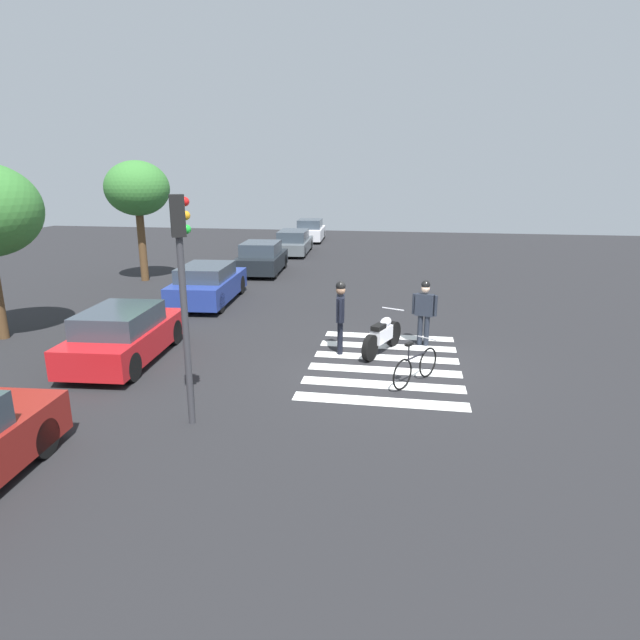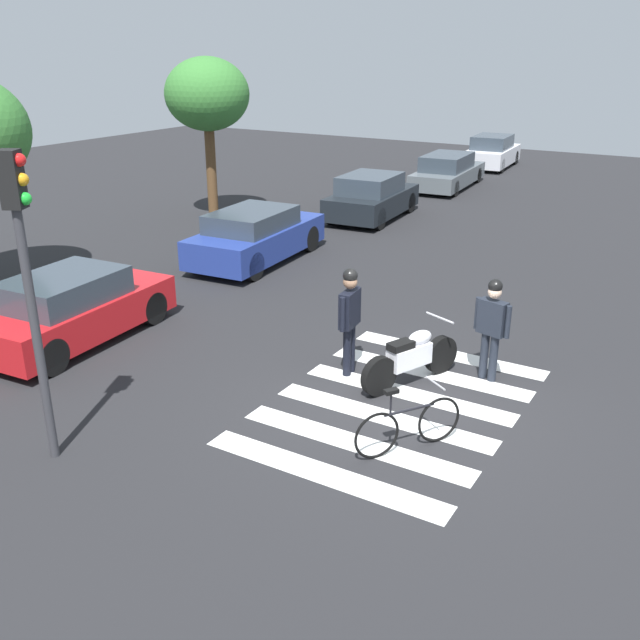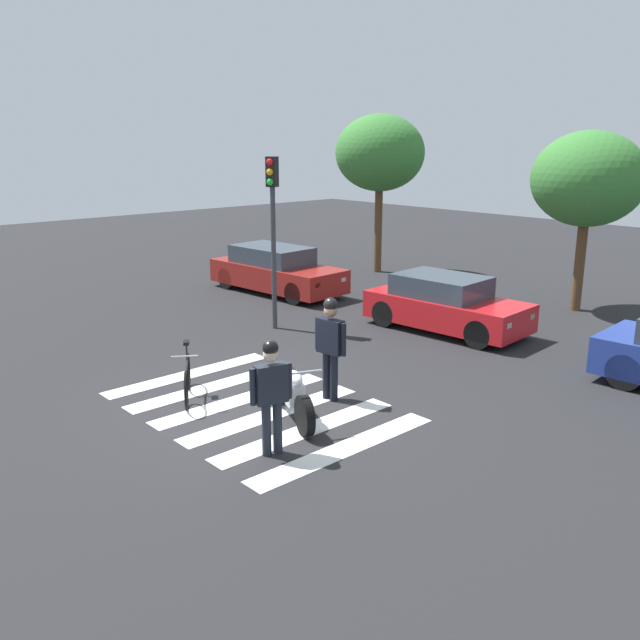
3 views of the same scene
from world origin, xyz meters
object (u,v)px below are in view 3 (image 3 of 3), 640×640
at_px(car_red_convertible, 445,305).
at_px(traffic_light_pole, 273,215).
at_px(officer_on_foot, 271,389).
at_px(officer_by_motorcycle, 330,341).
at_px(police_motorcycle, 291,392).
at_px(leaning_bicycle, 187,379).
at_px(car_maroon_wagon, 276,271).

xyz_separation_m(car_red_convertible, traffic_light_pole, (-2.97, -2.97, 2.15)).
relative_size(car_red_convertible, traffic_light_pole, 0.97).
xyz_separation_m(officer_on_foot, officer_by_motorcycle, (-1.01, 2.13, 0.08)).
distance_m(officer_by_motorcycle, car_red_convertible, 5.39).
xyz_separation_m(police_motorcycle, officer_by_motorcycle, (-0.18, 1.07, 0.65)).
bearing_deg(traffic_light_pole, officer_by_motorcycle, -26.64).
height_order(car_red_convertible, traffic_light_pole, traffic_light_pole).
relative_size(leaning_bicycle, officer_on_foot, 0.81).
bearing_deg(officer_by_motorcycle, leaning_bicycle, -132.69).
bearing_deg(police_motorcycle, officer_by_motorcycle, 99.82).
bearing_deg(car_red_convertible, traffic_light_pole, -134.97).
bearing_deg(traffic_light_pole, officer_on_foot, -38.68).
distance_m(leaning_bicycle, officer_on_foot, 2.85).
relative_size(officer_by_motorcycle, traffic_light_pole, 0.46).
xyz_separation_m(police_motorcycle, leaning_bicycle, (-1.94, -0.83, -0.08)).
distance_m(police_motorcycle, officer_by_motorcycle, 1.26).
height_order(leaning_bicycle, officer_on_foot, officer_on_foot).
distance_m(police_motorcycle, car_maroon_wagon, 9.72).
distance_m(car_red_convertible, traffic_light_pole, 4.72).
bearing_deg(officer_by_motorcycle, police_motorcycle, -80.18).
distance_m(officer_on_foot, car_red_convertible, 7.71).
bearing_deg(car_maroon_wagon, car_red_convertible, 3.70).
xyz_separation_m(leaning_bicycle, traffic_light_pole, (-2.65, 4.10, 2.42)).
xyz_separation_m(leaning_bicycle, officer_by_motorcycle, (1.75, 1.90, 0.73)).
xyz_separation_m(leaning_bicycle, car_maroon_wagon, (-5.82, 6.68, 0.29)).
bearing_deg(traffic_light_pole, police_motorcycle, -35.54).
bearing_deg(traffic_light_pole, car_maroon_wagon, 140.88).
height_order(police_motorcycle, officer_by_motorcycle, officer_by_motorcycle).
height_order(officer_on_foot, car_maroon_wagon, officer_on_foot).
height_order(police_motorcycle, car_red_convertible, car_red_convertible).
bearing_deg(car_maroon_wagon, police_motorcycle, -37.04).
distance_m(leaning_bicycle, car_red_convertible, 7.09).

